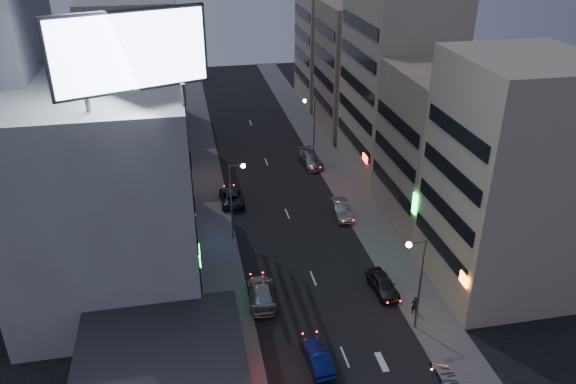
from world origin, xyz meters
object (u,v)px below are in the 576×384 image
object	(u,v)px
road_car_silver	(261,293)
scooter_silver_b	(450,360)
parked_car_left	(231,196)
parked_car_right_mid	(341,209)
parked_car_right_far	(311,159)
scooter_black_b	(454,366)
scooter_blue	(458,374)
parked_car_right_near	(383,284)
person	(415,305)
road_car_blue	(318,357)
scooter_silver_a	(477,376)

from	to	relation	value
road_car_silver	scooter_silver_b	xyz separation A→B (m)	(12.07, -10.20, -0.14)
parked_car_left	parked_car_right_mid	bearing A→B (deg)	154.66
parked_car_right_mid	parked_car_right_far	world-z (taller)	parked_car_right_far
scooter_black_b	scooter_silver_b	distance (m)	0.64
scooter_blue	parked_car_left	bearing A→B (deg)	35.79
scooter_silver_b	parked_car_left	bearing A→B (deg)	47.73
parked_car_right_near	scooter_black_b	distance (m)	10.20
parked_car_right_near	person	bearing A→B (deg)	-70.42
parked_car_right_mid	road_car_silver	distance (m)	16.56
parked_car_right_far	scooter_silver_b	bearing A→B (deg)	-91.17
parked_car_right_mid	parked_car_right_far	distance (m)	13.46
parked_car_right_near	scooter_silver_b	xyz separation A→B (m)	(1.65, -9.42, -0.11)
road_car_blue	scooter_black_b	xyz separation A→B (m)	(9.30, -2.70, -0.08)
parked_car_left	scooter_silver_b	size ratio (longest dim) A/B	3.12
parked_car_right_near	scooter_blue	distance (m)	10.95
road_car_blue	road_car_silver	distance (m)	8.61
parked_car_right_far	road_car_silver	size ratio (longest dim) A/B	1.02
parked_car_left	scooter_blue	world-z (taller)	parked_car_left
parked_car_right_near	parked_car_right_mid	world-z (taller)	parked_car_right_mid
person	scooter_black_b	size ratio (longest dim) A/B	0.98
parked_car_left	scooter_blue	size ratio (longest dim) A/B	3.19
parked_car_right_mid	road_car_blue	bearing A→B (deg)	-107.43
person	scooter_black_b	distance (m)	6.66
parked_car_right_mid	scooter_silver_b	world-z (taller)	parked_car_right_mid
parked_car_left	scooter_blue	distance (m)	32.20
road_car_silver	scooter_silver_a	distance (m)	17.86
parked_car_right_mid	scooter_silver_b	size ratio (longest dim) A/B	2.73
road_car_silver	scooter_silver_b	distance (m)	15.81
parked_car_right_far	scooter_silver_a	bearing A→B (deg)	-89.62
parked_car_right_far	road_car_blue	size ratio (longest dim) A/B	1.28
road_car_blue	parked_car_right_near	bearing A→B (deg)	-139.09
scooter_silver_a	parked_car_left	bearing A→B (deg)	21.78
parked_car_right_near	road_car_blue	size ratio (longest dim) A/B	1.03
parked_car_left	road_car_silver	size ratio (longest dim) A/B	0.99
person	scooter_black_b	world-z (taller)	person
scooter_silver_b	parked_car_right_mid	bearing A→B (deg)	27.21
road_car_silver	scooter_silver_a	size ratio (longest dim) A/B	2.96
parked_car_right_mid	scooter_blue	size ratio (longest dim) A/B	2.79
road_car_blue	scooter_silver_b	bearing A→B (deg)	164.26
road_car_blue	scooter_silver_a	bearing A→B (deg)	156.22
person	scooter_silver_b	world-z (taller)	person
scooter_silver_b	person	bearing A→B (deg)	25.34
scooter_black_b	road_car_silver	bearing A→B (deg)	49.47
parked_car_right_near	parked_car_right_far	distance (m)	26.96
scooter_silver_a	scooter_blue	world-z (taller)	scooter_silver_a
parked_car_left	road_car_blue	bearing A→B (deg)	97.36
road_car_blue	person	distance (m)	9.88
parked_car_right_far	person	bearing A→B (deg)	-91.02
parked_car_right_far	person	distance (m)	30.39
road_car_blue	scooter_silver_b	distance (m)	9.48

